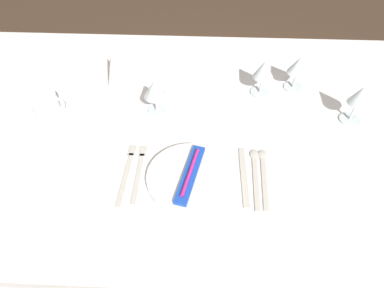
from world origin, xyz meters
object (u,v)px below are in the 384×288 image
Objects in this scene: toothbrush_package at (190,174)px; fork_outer at (139,171)px; wine_glass_centre at (360,98)px; spoon_soup at (255,171)px; wine_glass_right at (155,90)px; coffee_cup_left at (46,104)px; wine_glass_far at (264,71)px; dinner_knife at (244,177)px; napkin_folded at (115,67)px; fork_inner at (127,172)px; wine_glass_left at (298,67)px; spoon_dessert at (264,171)px; dinner_plate at (190,177)px.

fork_outer is (-0.15, 0.02, -0.02)m from toothbrush_package.
spoon_soup is at bearing -145.14° from wine_glass_centre.
toothbrush_package is 0.32m from wine_glass_right.
wine_glass_centre is at bearing 34.86° from spoon_soup.
coffee_cup_left is 0.74m from wine_glass_far.
wine_glass_far is at bearing 17.51° from wine_glass_right.
coffee_cup_left is (-0.68, 0.22, 0.04)m from spoon_soup.
dinner_knife is 0.41m from wine_glass_far.
napkin_folded is at bearing 123.98° from toothbrush_package.
wine_glass_right is (-0.65, 0.02, -0.01)m from wine_glass_centre.
fork_inner is 0.69m from wine_glass_left.
toothbrush_package is 0.97× the size of spoon_dessert.
spoon_soup is 1.57× the size of wine_glass_centre.
wine_glass_far reaches higher than spoon_soup.
fork_inner is at bearing -102.33° from wine_glass_right.
wine_glass_centre is (0.67, 0.25, 0.10)m from fork_outer.
coffee_cup_left is at bearing 152.50° from dinner_plate.
wine_glass_left is (0.17, 0.40, 0.09)m from spoon_soup.
wine_glass_right is at bearing 4.86° from coffee_cup_left.
napkin_folded reaches higher than fork_outer.
dinner_knife is at bearing -44.29° from wine_glass_right.
dinner_knife is 0.06m from spoon_dessert.
dinner_plate is 0.02m from toothbrush_package.
dinner_knife is 1.67× the size of wine_glass_right.
spoon_dessert is at bearing -17.22° from coffee_cup_left.
spoon_soup reaches higher than dinner_knife.
spoon_dessert reaches higher than fork_inner.
coffee_cup_left is at bearing -139.64° from napkin_folded.
fork_outer is at bearing -140.96° from wine_glass_left.
spoon_dessert is 0.74m from coffee_cup_left.
wine_glass_far reaches higher than dinner_plate.
fork_outer is at bearing -177.65° from spoon_dessert.
dinner_plate is at bearing -175.78° from dinner_knife.
fork_outer is at bearing 171.60° from toothbrush_package.
fork_inner is 1.63× the size of wine_glass_far.
dinner_knife is at bearing -20.71° from coffee_cup_left.
napkin_folded is at bearing 168.86° from wine_glass_centre.
fork_outer is 1.63× the size of wine_glass_left.
napkin_folded reaches higher than toothbrush_package.
wine_glass_far is (0.73, 0.15, 0.05)m from coffee_cup_left.
napkin_folded is at bearing 104.04° from fork_inner.
coffee_cup_left is at bearing 162.14° from spoon_soup.
fork_inner is 1.73× the size of wine_glass_right.
fork_inner is 0.29m from wine_glass_right.
coffee_cup_left is 0.84× the size of wine_glass_right.
coffee_cup_left is 0.87m from wine_glass_left.
toothbrush_package reaches higher than spoon_dessert.
fork_inner is at bearing -75.96° from napkin_folded.
wine_glass_right is (-0.13, 0.29, 0.08)m from dinner_plate.
wine_glass_centre is 1.10× the size of wine_glass_right.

